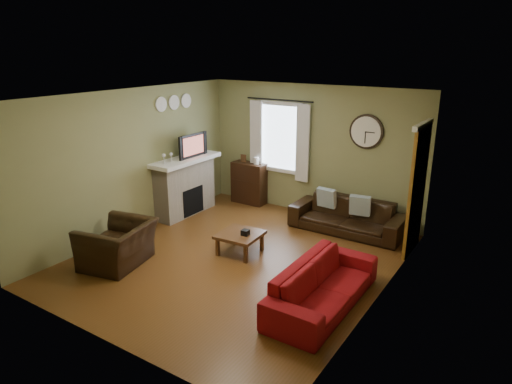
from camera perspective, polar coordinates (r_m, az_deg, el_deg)
The scene contains 31 objects.
floor at distance 7.48m, azimuth -2.34°, elevation -8.34°, with size 4.60×5.20×0.00m, color #5A3515.
ceiling at distance 6.75m, azimuth -2.62°, elevation 11.87°, with size 4.60×5.20×0.00m, color white.
wall_left at distance 8.51m, azimuth -15.24°, elevation 3.61°, with size 0.00×5.20×2.60m, color olive.
wall_right at distance 6.03m, azimuth 15.66°, elevation -2.21°, with size 0.00×5.20×2.60m, color olive.
wall_back at distance 9.18m, azimuth 7.00°, elevation 5.13°, with size 4.60×0.00×2.60m, color olive.
wall_front at distance 5.24m, azimuth -19.23°, elevation -5.67°, with size 4.60×0.00×2.60m, color olive.
fireplace at distance 9.35m, azimuth -8.85°, elevation 0.52°, with size 0.40×1.40×1.10m, color #B5A991.
firebox at distance 9.30m, azimuth -7.90°, elevation -1.14°, with size 0.04×0.60×0.55m, color black.
mantel at distance 9.17m, azimuth -8.88°, elevation 4.01°, with size 0.58×1.60×0.08m, color white.
tv at distance 9.22m, azimuth -8.23°, elevation 5.48°, with size 0.60×0.08×0.35m, color black.
tv_screen at distance 9.15m, azimuth -7.86°, elevation 5.77°, with size 0.02×0.62×0.36m, color #994C3F.
medallion_left at distance 8.86m, azimuth -11.78°, elevation 10.68°, with size 0.28×0.28×0.03m, color white.
medallion_mid at distance 9.11m, azimuth -10.22°, elevation 10.96°, with size 0.28×0.28×0.03m, color white.
medallion_right at distance 9.37m, azimuth -8.74°, elevation 11.22°, with size 0.28×0.28×0.03m, color white.
window_pane at distance 9.44m, azimuth 3.16°, elevation 6.83°, with size 1.00×0.02×1.30m, color silver, non-canonical shape.
curtain_rod at distance 9.24m, azimuth 2.92°, elevation 11.43°, with size 0.03×0.03×1.50m, color black.
curtain_left at distance 9.65m, azimuth 0.00°, elevation 6.79°, with size 0.28×0.04×1.55m, color silver.
curtain_right at distance 9.11m, azimuth 5.85°, elevation 6.04°, with size 0.28×0.04×1.55m, color silver.
wall_clock at distance 8.62m, azimuth 13.59°, elevation 7.33°, with size 0.64×0.06×0.64m, color white, non-canonical shape.
door at distance 7.82m, azimuth 19.49°, elevation 0.08°, with size 0.05×0.90×2.10m, color brown.
bookshelf at distance 9.92m, azimuth -0.88°, elevation 1.13°, with size 0.76×0.32×0.90m, color black, non-canonical shape.
book at distance 10.01m, azimuth -0.45°, elevation 4.34°, with size 0.17×0.23×0.02m, color #4C2E18.
sofa_brown at distance 8.59m, azimuth 11.33°, elevation -2.95°, with size 2.07×0.81×0.61m, color black.
pillow_left at distance 8.44m, azimuth 12.87°, elevation -1.64°, with size 0.37×0.11×0.37m, color #8D9FA3.
pillow_right at distance 8.74m, azimuth 8.81°, elevation -0.72°, with size 0.37×0.11×0.37m, color #8D9FA3.
sofa_red at distance 6.18m, azimuth 8.40°, elevation -11.45°, with size 2.02×0.79×0.59m, color maroon.
armchair at distance 7.48m, azimuth -16.88°, elevation -6.29°, with size 1.04×0.91×0.68m, color black.
coffee_table at distance 7.61m, azimuth -2.01°, elevation -6.40°, with size 0.67×0.67×0.36m, color #4C2E18, non-canonical shape.
tissue_box at distance 7.45m, azimuth -1.34°, elevation -5.08°, with size 0.12×0.12×0.09m, color black.
wine_glass_a at distance 8.70m, azimuth -11.43°, elevation 4.07°, with size 0.07×0.07×0.20m, color white, non-canonical shape.
wine_glass_b at distance 8.84m, azimuth -10.55°, elevation 4.29°, with size 0.06×0.06×0.18m, color white, non-canonical shape.
Camera 1 is at (3.90, -5.46, 3.30)m, focal length 32.00 mm.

